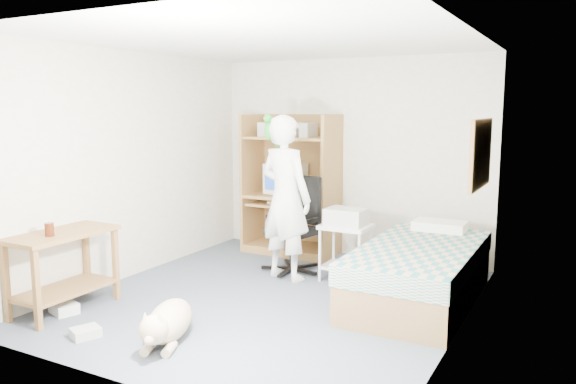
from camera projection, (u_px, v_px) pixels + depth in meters
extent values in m
plane|color=#424E5A|center=(273.00, 298.00, 5.59)|extent=(4.00, 4.00, 0.00)
cube|color=beige|center=(350.00, 158.00, 7.14)|extent=(3.60, 0.02, 2.50)
cube|color=beige|center=(464.00, 186.00, 4.56)|extent=(0.02, 4.00, 2.50)
cube|color=beige|center=(132.00, 165.00, 6.25)|extent=(0.02, 4.00, 2.50)
cube|color=white|center=(272.00, 41.00, 5.22)|extent=(3.60, 4.00, 0.02)
cube|color=brown|center=(253.00, 182.00, 7.53)|extent=(0.04, 0.60, 1.80)
cube|color=brown|center=(332.00, 187.00, 6.99)|extent=(0.04, 0.60, 1.80)
cube|color=brown|center=(301.00, 182.00, 7.51)|extent=(1.20, 0.02, 1.80)
cube|color=brown|center=(291.00, 197.00, 7.29)|extent=(1.12, 0.60, 0.04)
cube|color=brown|center=(288.00, 205.00, 7.23)|extent=(1.00, 0.50, 0.03)
cube|color=brown|center=(291.00, 138.00, 7.17)|extent=(1.12, 0.55, 0.03)
cube|color=brown|center=(291.00, 248.00, 7.39)|extent=(1.12, 0.60, 0.10)
cube|color=brown|center=(419.00, 284.00, 5.47)|extent=(1.00, 2.00, 0.36)
cube|color=teal|center=(420.00, 256.00, 5.43)|extent=(1.02, 2.02, 0.20)
cube|color=white|center=(440.00, 227.00, 6.11)|extent=(0.55, 0.35, 0.12)
cube|color=brown|center=(62.00, 234.00, 5.16)|extent=(0.50, 1.00, 0.04)
cube|color=brown|center=(6.00, 284.00, 4.92)|extent=(0.05, 0.05, 0.70)
cube|color=brown|center=(37.00, 291.00, 4.73)|extent=(0.05, 0.05, 0.70)
cube|color=brown|center=(87.00, 260.00, 5.70)|extent=(0.05, 0.05, 0.70)
cube|color=brown|center=(116.00, 265.00, 5.51)|extent=(0.05, 0.05, 0.70)
cube|color=brown|center=(65.00, 289.00, 5.24)|extent=(0.46, 0.92, 0.03)
cube|color=#936842|center=(481.00, 154.00, 5.32)|extent=(0.03, 0.90, 0.60)
cube|color=brown|center=(483.00, 121.00, 5.28)|extent=(0.04, 0.94, 0.04)
cube|color=brown|center=(479.00, 186.00, 5.37)|extent=(0.04, 0.94, 0.04)
cylinder|color=black|center=(292.00, 268.00, 6.50)|extent=(0.61, 0.61, 0.06)
cylinder|color=black|center=(292.00, 252.00, 6.47)|extent=(0.06, 0.06, 0.41)
cube|color=black|center=(292.00, 231.00, 6.44)|extent=(0.57, 0.57, 0.08)
cube|color=black|center=(306.00, 200.00, 6.56)|extent=(0.43, 0.16, 0.56)
cube|color=black|center=(276.00, 215.00, 6.58)|extent=(0.11, 0.31, 0.04)
cube|color=black|center=(309.00, 221.00, 6.25)|extent=(0.11, 0.31, 0.04)
imported|color=white|center=(286.00, 198.00, 6.13)|extent=(0.74, 0.58, 1.81)
ellipsoid|color=#158813|center=(270.00, 131.00, 6.14)|extent=(0.13, 0.13, 0.21)
sphere|color=#158813|center=(268.00, 118.00, 6.09)|extent=(0.09, 0.09, 0.09)
cone|color=orange|center=(265.00, 118.00, 6.05)|extent=(0.05, 0.05, 0.04)
cylinder|color=#158813|center=(274.00, 142.00, 6.19)|extent=(0.06, 0.15, 0.13)
ellipsoid|color=#CAAC87|center=(170.00, 321.00, 4.60)|extent=(0.55, 0.75, 0.31)
sphere|color=#CAAC87|center=(154.00, 330.00, 4.22)|extent=(0.23, 0.23, 0.23)
cone|color=#CAAC87|center=(145.00, 317.00, 4.19)|extent=(0.07, 0.07, 0.08)
cone|color=#CAAC87|center=(160.00, 318.00, 4.18)|extent=(0.07, 0.07, 0.08)
ellipsoid|color=#CAAC87|center=(149.00, 340.00, 4.13)|extent=(0.12, 0.14, 0.08)
cylinder|color=#CAAC87|center=(183.00, 312.00, 4.96)|extent=(0.13, 0.22, 0.11)
cube|color=silver|center=(346.00, 227.00, 6.09)|extent=(0.53, 0.43, 0.04)
cube|color=silver|center=(345.00, 267.00, 6.16)|extent=(0.49, 0.39, 0.03)
cylinder|color=silver|center=(320.00, 255.00, 6.09)|extent=(0.03, 0.03, 0.60)
cylinder|color=silver|center=(359.00, 260.00, 5.87)|extent=(0.03, 0.03, 0.60)
cylinder|color=silver|center=(333.00, 248.00, 6.40)|extent=(0.03, 0.03, 0.60)
cylinder|color=silver|center=(371.00, 253.00, 6.18)|extent=(0.03, 0.03, 0.60)
cube|color=#AEAEA9|center=(346.00, 217.00, 6.07)|extent=(0.43, 0.33, 0.18)
cube|color=beige|center=(286.00, 178.00, 7.34)|extent=(0.49, 0.50, 0.39)
cube|color=navy|center=(275.00, 180.00, 7.17)|extent=(0.33, 0.07, 0.27)
cube|color=beige|center=(285.00, 203.00, 7.20)|extent=(0.46, 0.18, 0.03)
cylinder|color=gold|center=(315.00, 193.00, 7.06)|extent=(0.08, 0.08, 0.12)
cylinder|color=#40180A|center=(49.00, 230.00, 4.98)|extent=(0.08, 0.08, 0.12)
cube|color=silver|center=(64.00, 308.00, 5.18)|extent=(0.30, 0.27, 0.10)
cube|color=beige|center=(86.00, 332.00, 4.64)|extent=(0.25, 0.27, 0.08)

